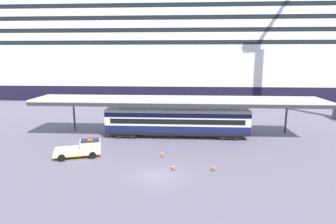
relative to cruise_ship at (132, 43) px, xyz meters
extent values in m
plane|color=slate|center=(12.65, -56.50, -15.15)|extent=(400.00, 400.00, 0.00)
cube|color=black|center=(0.00, 0.01, -13.17)|extent=(165.68, 22.12, 3.98)
cube|color=white|center=(0.00, 0.01, -6.54)|extent=(165.68, 22.12, 9.28)
cube|color=white|center=(0.00, 0.01, -0.38)|extent=(152.43, 20.35, 3.04)
cube|color=black|center=(0.00, -10.11, -0.23)|extent=(145.80, 0.12, 1.09)
cube|color=white|center=(0.00, 0.01, 2.65)|extent=(146.33, 19.54, 3.04)
cube|color=black|center=(0.00, -9.71, 2.81)|extent=(139.97, 0.12, 1.09)
cube|color=white|center=(0.00, 0.01, 5.69)|extent=(140.23, 18.72, 3.04)
cube|color=black|center=(0.00, -9.30, 5.84)|extent=(134.13, 0.12, 1.09)
cube|color=white|center=(0.00, 0.01, 8.73)|extent=(134.13, 17.91, 3.04)
cube|color=black|center=(0.00, -8.89, 8.88)|extent=(128.30, 0.12, 1.09)
cube|color=white|center=(0.00, 0.01, 11.76)|extent=(128.04, 17.09, 3.04)
cube|color=silver|center=(14.17, -42.48, -9.68)|extent=(40.86, 6.33, 0.25)
cube|color=#303030|center=(14.17, -45.54, -10.06)|extent=(40.86, 0.20, 0.50)
cylinder|color=#303030|center=(-2.18, -39.71, -12.48)|extent=(0.28, 0.28, 5.34)
cylinder|color=#303030|center=(6.00, -39.71, -12.48)|extent=(0.28, 0.28, 5.34)
cylinder|color=#303030|center=(14.17, -39.71, -12.48)|extent=(0.28, 0.28, 5.34)
cylinder|color=#303030|center=(22.34, -39.71, -12.48)|extent=(0.28, 0.28, 5.34)
cylinder|color=#303030|center=(30.51, -39.71, -12.48)|extent=(0.28, 0.28, 5.34)
cube|color=black|center=(14.17, -42.98, -14.30)|extent=(20.27, 2.80, 0.40)
cube|color=#141947|center=(14.17, -42.98, -13.65)|extent=(20.27, 2.80, 0.90)
cube|color=beige|center=(14.17, -42.98, -12.60)|extent=(20.27, 2.80, 1.20)
cube|color=black|center=(14.17, -44.35, -12.55)|extent=(18.65, 0.08, 0.72)
cube|color=#141947|center=(14.17, -42.98, -11.70)|extent=(20.27, 2.80, 0.60)
cube|color=#A8A8A8|center=(14.17, -42.98, -11.22)|extent=(20.27, 2.69, 0.36)
cube|color=black|center=(6.87, -42.98, -14.70)|extent=(3.20, 2.35, 0.50)
cylinder|color=black|center=(5.97, -44.15, -14.73)|extent=(0.84, 0.12, 0.84)
cylinder|color=black|center=(7.77, -44.15, -14.73)|extent=(0.84, 0.12, 0.84)
cube|color=black|center=(21.47, -42.98, -14.70)|extent=(3.20, 2.35, 0.50)
cylinder|color=black|center=(20.57, -44.15, -14.73)|extent=(0.84, 0.12, 0.84)
cylinder|color=black|center=(22.37, -44.15, -14.73)|extent=(0.84, 0.12, 0.84)
cube|color=silver|center=(2.92, -51.79, -14.57)|extent=(5.56, 3.52, 0.36)
cube|color=#F2B20C|center=(2.92, -51.79, -14.70)|extent=(5.57, 3.54, 0.12)
cube|color=silver|center=(4.30, -51.34, -13.84)|extent=(2.77, 2.54, 1.10)
cube|color=#19232D|center=(4.30, -51.34, -13.49)|extent=(2.55, 2.40, 0.44)
cube|color=orange|center=(4.30, -51.34, -13.21)|extent=(0.59, 0.36, 0.16)
cube|color=silver|center=(1.93, -52.11, -14.21)|extent=(3.36, 2.73, 0.36)
cylinder|color=black|center=(4.19, -50.32, -14.75)|extent=(0.84, 0.49, 0.80)
cylinder|color=black|center=(4.81, -52.22, -14.75)|extent=(0.84, 0.49, 0.80)
cylinder|color=black|center=(1.02, -51.36, -14.75)|extent=(0.84, 0.49, 0.80)
cylinder|color=black|center=(1.64, -53.26, -14.75)|extent=(0.84, 0.49, 0.80)
cube|color=black|center=(12.72, -51.18, -15.13)|extent=(0.36, 0.36, 0.04)
cone|color=#EA590F|center=(12.72, -51.18, -14.74)|extent=(0.30, 0.30, 0.74)
cylinder|color=white|center=(12.72, -51.18, -14.71)|extent=(0.17, 0.17, 0.10)
cube|color=black|center=(14.15, -54.92, -15.13)|extent=(0.36, 0.36, 0.04)
cone|color=#EA590F|center=(14.15, -54.92, -14.76)|extent=(0.30, 0.30, 0.70)
cylinder|color=white|center=(14.15, -54.92, -14.73)|extent=(0.17, 0.17, 0.10)
cube|color=black|center=(18.24, -54.83, -15.13)|extent=(0.36, 0.36, 0.04)
cone|color=#EA590F|center=(18.24, -54.83, -14.79)|extent=(0.30, 0.30, 0.64)
cylinder|color=white|center=(18.24, -54.83, -14.76)|extent=(0.17, 0.17, 0.09)
camera|label=1|loc=(15.21, -82.00, -3.74)|focal=30.01mm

